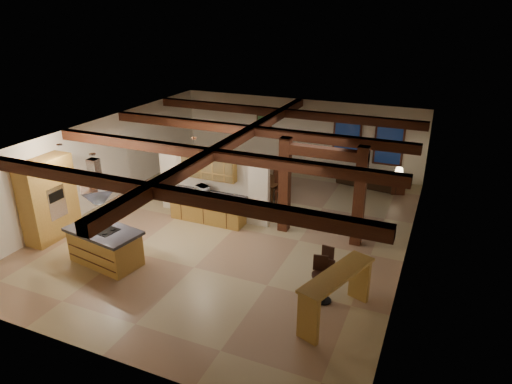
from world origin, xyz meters
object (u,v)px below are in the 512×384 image
Objects in this scene: kitchen_island at (105,246)px; bar_counter at (336,288)px; dining_table at (260,186)px; sofa at (369,177)px.

bar_counter reaches higher than kitchen_island.
bar_counter is (4.22, -5.82, 0.45)m from dining_table.
dining_table is at bearing 125.95° from bar_counter.
bar_counter is at bearing -39.12° from dining_table.
kitchen_island reaches higher than dining_table.
dining_table is 4.23m from sofa.
dining_table is 7.20m from bar_counter.
kitchen_island is 0.96× the size of bar_counter.
bar_counter is at bearing 1.13° from kitchen_island.
kitchen_island is 0.92× the size of sofa.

